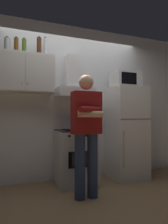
{
  "coord_description": "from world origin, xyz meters",
  "views": [
    {
      "loc": [
        -1.08,
        -2.87,
        1.07
      ],
      "look_at": [
        0.0,
        0.0,
        1.15
      ],
      "focal_mm": 32.52,
      "sensor_mm": 36.0,
      "label": 1
    }
  ],
  "objects_px": {
    "stove_oven": "(76,157)",
    "person_standing": "(86,130)",
    "range_hood": "(73,86)",
    "bottle_rum_dark": "(39,47)",
    "refrigerator": "(126,132)",
    "bottle_canister_steel": "(7,45)",
    "bottle_olive_oil": "(24,47)",
    "upper_cabinet": "(24,73)",
    "microwave": "(125,80)",
    "bottle_beer_brown": "(16,45)",
    "bottle_vodka_clear": "(45,48)",
    "cooking_pot": "(86,127)"
  },
  "relations": [
    {
      "from": "microwave",
      "to": "range_hood",
      "type": "bearing_deg",
      "value": 173.54
    },
    {
      "from": "microwave",
      "to": "bottle_vodka_clear",
      "type": "bearing_deg",
      "value": 173.96
    },
    {
      "from": "upper_cabinet",
      "to": "person_standing",
      "type": "distance_m",
      "value": 1.35
    },
    {
      "from": "upper_cabinet",
      "to": "bottle_canister_steel",
      "type": "bearing_deg",
      "value": -179.08
    },
    {
      "from": "cooking_pot",
      "to": "bottle_olive_oil",
      "type": "xyz_separation_m",
      "value": [
        -0.93,
        0.25,
        1.25
      ]
    },
    {
      "from": "cooking_pot",
      "to": "bottle_canister_steel",
      "type": "bearing_deg",
      "value": 168.47
    },
    {
      "from": "person_standing",
      "to": "bottle_olive_oil",
      "type": "height_order",
      "value": "bottle_olive_oil"
    },
    {
      "from": "person_standing",
      "to": "bottle_beer_brown",
      "type": "xyz_separation_m",
      "value": [
        -0.87,
        0.71,
        1.27
      ]
    },
    {
      "from": "upper_cabinet",
      "to": "refrigerator",
      "type": "xyz_separation_m",
      "value": [
        1.75,
        -0.12,
        -0.95
      ]
    },
    {
      "from": "cooking_pot",
      "to": "microwave",
      "type": "bearing_deg",
      "value": 9.57
    },
    {
      "from": "upper_cabinet",
      "to": "range_hood",
      "type": "bearing_deg",
      "value": 0.09
    },
    {
      "from": "stove_oven",
      "to": "bottle_beer_brown",
      "type": "relative_size",
      "value": 3.56
    },
    {
      "from": "upper_cabinet",
      "to": "bottle_olive_oil",
      "type": "bearing_deg",
      "value": 106.6
    },
    {
      "from": "cooking_pot",
      "to": "bottle_vodka_clear",
      "type": "distance_m",
      "value": 1.45
    },
    {
      "from": "upper_cabinet",
      "to": "bottle_rum_dark",
      "type": "bearing_deg",
      "value": -1.85
    },
    {
      "from": "bottle_rum_dark",
      "to": "person_standing",
      "type": "bearing_deg",
      "value": -54.02
    },
    {
      "from": "person_standing",
      "to": "bottle_olive_oil",
      "type": "bearing_deg",
      "value": 135.47
    },
    {
      "from": "bottle_beer_brown",
      "to": "bottle_vodka_clear",
      "type": "xyz_separation_m",
      "value": [
        0.45,
        0.06,
        0.04
      ]
    },
    {
      "from": "stove_oven",
      "to": "person_standing",
      "type": "distance_m",
      "value": 0.77
    },
    {
      "from": "upper_cabinet",
      "to": "bottle_vodka_clear",
      "type": "xyz_separation_m",
      "value": [
        0.33,
        0.04,
        0.46
      ]
    },
    {
      "from": "range_hood",
      "to": "bottle_beer_brown",
      "type": "bearing_deg",
      "value": -178.69
    },
    {
      "from": "upper_cabinet",
      "to": "person_standing",
      "type": "height_order",
      "value": "upper_cabinet"
    },
    {
      "from": "refrigerator",
      "to": "bottle_canister_steel",
      "type": "relative_size",
      "value": 6.83
    },
    {
      "from": "person_standing",
      "to": "bottle_rum_dark",
      "type": "relative_size",
      "value": 5.41
    },
    {
      "from": "microwave",
      "to": "bottle_beer_brown",
      "type": "relative_size",
      "value": 1.95
    },
    {
      "from": "stove_oven",
      "to": "bottle_canister_steel",
      "type": "xyz_separation_m",
      "value": [
        -1.05,
        0.12,
        1.73
      ]
    },
    {
      "from": "bottle_beer_brown",
      "to": "bottle_olive_oil",
      "type": "relative_size",
      "value": 0.96
    },
    {
      "from": "stove_oven",
      "to": "range_hood",
      "type": "distance_m",
      "value": 1.17
    },
    {
      "from": "bottle_canister_steel",
      "to": "bottle_olive_oil",
      "type": "bearing_deg",
      "value": 3.18
    },
    {
      "from": "upper_cabinet",
      "to": "stove_oven",
      "type": "xyz_separation_m",
      "value": [
        0.8,
        -0.13,
        -1.32
      ]
    },
    {
      "from": "upper_cabinet",
      "to": "cooking_pot",
      "type": "bearing_deg",
      "value": -14.73
    },
    {
      "from": "upper_cabinet",
      "to": "bottle_rum_dark",
      "type": "height_order",
      "value": "bottle_rum_dark"
    },
    {
      "from": "stove_oven",
      "to": "bottle_canister_steel",
      "type": "relative_size",
      "value": 3.73
    },
    {
      "from": "range_hood",
      "to": "bottle_rum_dark",
      "type": "relative_size",
      "value": 2.48
    },
    {
      "from": "refrigerator",
      "to": "bottle_olive_oil",
      "type": "xyz_separation_m",
      "value": [
        -1.75,
        0.13,
        1.37
      ]
    },
    {
      "from": "stove_oven",
      "to": "bottle_olive_oil",
      "type": "height_order",
      "value": "bottle_olive_oil"
    },
    {
      "from": "microwave",
      "to": "bottle_beer_brown",
      "type": "height_order",
      "value": "bottle_beer_brown"
    },
    {
      "from": "bottle_beer_brown",
      "to": "microwave",
      "type": "bearing_deg",
      "value": -2.65
    },
    {
      "from": "bottle_olive_oil",
      "to": "bottle_beer_brown",
      "type": "bearing_deg",
      "value": -165.96
    },
    {
      "from": "stove_oven",
      "to": "upper_cabinet",
      "type": "bearing_deg",
      "value": 171.1
    },
    {
      "from": "range_hood",
      "to": "microwave",
      "type": "height_order",
      "value": "range_hood"
    },
    {
      "from": "upper_cabinet",
      "to": "bottle_rum_dark",
      "type": "distance_m",
      "value": 0.5
    },
    {
      "from": "stove_oven",
      "to": "bottle_beer_brown",
      "type": "distance_m",
      "value": 1.97
    },
    {
      "from": "cooking_pot",
      "to": "bottle_beer_brown",
      "type": "height_order",
      "value": "bottle_beer_brown"
    },
    {
      "from": "bottle_rum_dark",
      "to": "bottle_beer_brown",
      "type": "bearing_deg",
      "value": -177.93
    },
    {
      "from": "range_hood",
      "to": "cooking_pot",
      "type": "distance_m",
      "value": 0.73
    },
    {
      "from": "bottle_beer_brown",
      "to": "bottle_rum_dark",
      "type": "distance_m",
      "value": 0.35
    },
    {
      "from": "person_standing",
      "to": "bottle_canister_steel",
      "type": "relative_size",
      "value": 7.0
    },
    {
      "from": "refrigerator",
      "to": "bottle_beer_brown",
      "type": "relative_size",
      "value": 6.51
    },
    {
      "from": "upper_cabinet",
      "to": "bottle_beer_brown",
      "type": "relative_size",
      "value": 3.66
    }
  ]
}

